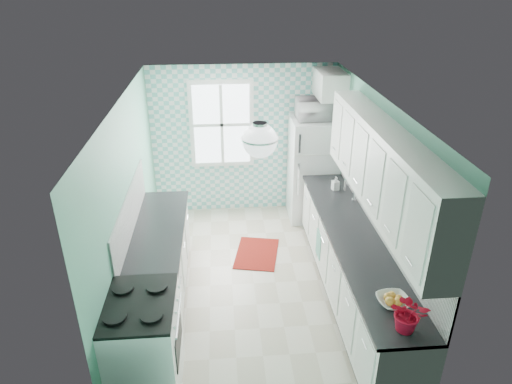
{
  "coord_description": "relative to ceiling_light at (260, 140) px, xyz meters",
  "views": [
    {
      "loc": [
        -0.38,
        -4.96,
        3.82
      ],
      "look_at": [
        0.05,
        0.25,
        1.25
      ],
      "focal_mm": 32.0,
      "sensor_mm": 36.0,
      "label": 1
    }
  ],
  "objects": [
    {
      "name": "floor",
      "position": [
        0.0,
        0.8,
        -2.33
      ],
      "size": [
        3.0,
        4.4,
        0.02
      ],
      "primitive_type": "cube",
      "color": "beige",
      "rests_on": "ground"
    },
    {
      "name": "countertop_left",
      "position": [
        -1.19,
        0.73,
        -1.4
      ],
      "size": [
        0.63,
        2.15,
        0.04
      ],
      "primitive_type": "cube",
      "color": "black",
      "rests_on": "base_cabinets_left"
    },
    {
      "name": "microwave",
      "position": [
        1.11,
        2.61,
        -0.45
      ],
      "size": [
        0.6,
        0.42,
        0.33
      ],
      "primitive_type": "imported",
      "rotation": [
        0.0,
        0.0,
        3.17
      ],
      "color": "white",
      "rests_on": "fridge"
    },
    {
      "name": "fruit_bowl",
      "position": [
        1.2,
        -0.85,
        -1.35
      ],
      "size": [
        0.33,
        0.33,
        0.08
      ],
      "primitive_type": "imported",
      "rotation": [
        0.0,
        0.0,
        0.09
      ],
      "color": "white",
      "rests_on": "countertop_right"
    },
    {
      "name": "fridge",
      "position": [
        1.11,
        2.61,
        -1.47
      ],
      "size": [
        0.74,
        0.74,
        1.71
      ],
      "rotation": [
        0.0,
        0.0,
        -0.05
      ],
      "color": "silver",
      "rests_on": "floor"
    },
    {
      "name": "backsplash_right",
      "position": [
        1.49,
        0.4,
        -1.13
      ],
      "size": [
        0.02,
        3.6,
        0.51
      ],
      "primitive_type": "cube",
      "color": "white",
      "rests_on": "wall_right"
    },
    {
      "name": "wall_back",
      "position": [
        0.0,
        3.01,
        -1.07
      ],
      "size": [
        3.0,
        0.02,
        2.5
      ],
      "primitive_type": "cube",
      "color": "#5EA88C",
      "rests_on": "floor"
    },
    {
      "name": "rug",
      "position": [
        0.1,
        1.5,
        -2.32
      ],
      "size": [
        0.76,
        0.95,
        0.01
      ],
      "primitive_type": "cube",
      "rotation": [
        0.0,
        0.0,
        -0.21
      ],
      "color": "#7D0007",
      "rests_on": "floor"
    },
    {
      "name": "wall_left",
      "position": [
        -1.51,
        0.8,
        -1.07
      ],
      "size": [
        0.02,
        4.4,
        2.5
      ],
      "primitive_type": "cube",
      "color": "#5EA88C",
      "rests_on": "floor"
    },
    {
      "name": "accent_wall",
      "position": [
        0.0,
        2.99,
        -1.07
      ],
      "size": [
        3.0,
        0.01,
        2.5
      ],
      "primitive_type": "cube",
      "color": "#68BBB5",
      "rests_on": "wall_back"
    },
    {
      "name": "soap_bottle",
      "position": [
        1.25,
        1.66,
        -1.28
      ],
      "size": [
        0.11,
        0.11,
        0.2
      ],
      "primitive_type": "imported",
      "rotation": [
        0.0,
        0.0,
        0.23
      ],
      "color": "#AEC0CF",
      "rests_on": "countertop_right"
    },
    {
      "name": "base_cabinets_right",
      "position": [
        1.2,
        0.4,
        -1.87
      ],
      "size": [
        0.6,
        3.6,
        0.9
      ],
      "primitive_type": "cube",
      "color": "white",
      "rests_on": "floor"
    },
    {
      "name": "countertop_right",
      "position": [
        1.19,
        0.4,
        -1.4
      ],
      "size": [
        0.63,
        3.6,
        0.04
      ],
      "primitive_type": "cube",
      "color": "black",
      "rests_on": "base_cabinets_right"
    },
    {
      "name": "upper_cabinets_right",
      "position": [
        1.33,
        0.2,
        -0.42
      ],
      "size": [
        0.33,
        3.2,
        0.9
      ],
      "primitive_type": "cube",
      "color": "white",
      "rests_on": "wall_right"
    },
    {
      "name": "potted_plant",
      "position": [
        1.2,
        -1.19,
        -1.2
      ],
      "size": [
        0.41,
        0.39,
        0.37
      ],
      "primitive_type": "imported",
      "rotation": [
        0.0,
        0.0,
        -0.38
      ],
      "color": "#A10D07",
      "rests_on": "countertop_right"
    },
    {
      "name": "wall_front",
      "position": [
        0.0,
        -1.41,
        -1.07
      ],
      "size": [
        3.0,
        0.02,
        2.5
      ],
      "primitive_type": "cube",
      "color": "#5EA88C",
      "rests_on": "floor"
    },
    {
      "name": "window",
      "position": [
        -0.35,
        2.96,
        -0.77
      ],
      "size": [
        1.04,
        0.05,
        1.44
      ],
      "color": "white",
      "rests_on": "wall_back"
    },
    {
      "name": "base_cabinets_left",
      "position": [
        -1.2,
        0.73,
        -1.87
      ],
      "size": [
        0.6,
        2.15,
        0.9
      ],
      "primitive_type": "cube",
      "color": "white",
      "rests_on": "floor"
    },
    {
      "name": "sink",
      "position": [
        1.2,
        1.25,
        -1.39
      ],
      "size": [
        0.57,
        0.48,
        0.53
      ],
      "rotation": [
        0.0,
        0.0,
        -0.02
      ],
      "color": "silver",
      "rests_on": "countertop_right"
    },
    {
      "name": "upper_cabinet_fridge",
      "position": [
        1.3,
        2.63,
        -0.07
      ],
      "size": [
        0.4,
        0.74,
        0.4
      ],
      "primitive_type": "cube",
      "color": "white",
      "rests_on": "wall_right"
    },
    {
      "name": "stove",
      "position": [
        -1.2,
        -0.77,
        -1.78
      ],
      "size": [
        0.69,
        0.87,
        1.04
      ],
      "rotation": [
        0.0,
        0.0,
        -0.02
      ],
      "color": "silver",
      "rests_on": "floor"
    },
    {
      "name": "ceiling",
      "position": [
        0.0,
        0.8,
        0.19
      ],
      "size": [
        3.0,
        4.4,
        0.02
      ],
      "primitive_type": "cube",
      "color": "white",
      "rests_on": "wall_back"
    },
    {
      "name": "wall_right",
      "position": [
        1.51,
        0.8,
        -1.07
      ],
      "size": [
        0.02,
        4.4,
        2.5
      ],
      "primitive_type": "cube",
      "color": "#5EA88C",
      "rests_on": "floor"
    },
    {
      "name": "ceiling_light",
      "position": [
        0.0,
        0.0,
        0.0
      ],
      "size": [
        0.34,
        0.34,
        0.35
      ],
      "color": "silver",
      "rests_on": "ceiling"
    },
    {
      "name": "dish_towel",
      "position": [
        0.89,
        0.95,
        -1.84
      ],
      "size": [
        0.08,
        0.24,
        0.37
      ],
      "primitive_type": "cube",
      "rotation": [
        0.0,
        0.0,
        -0.25
      ],
      "color": "#4AAD9E",
      "rests_on": "base_cabinets_right"
    },
    {
      "name": "backsplash_left",
      "position": [
        -1.49,
        0.73,
        -1.13
      ],
      "size": [
        0.02,
        2.15,
        0.51
      ],
      "primitive_type": "cube",
      "color": "white",
      "rests_on": "wall_left"
    }
  ]
}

